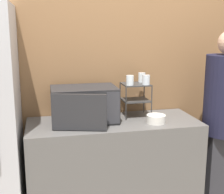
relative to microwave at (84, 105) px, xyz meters
The scene contains 9 objects.
wall_back 0.45m from the microwave, 48.82° to the left, with size 8.00×0.06×2.60m.
counter 0.67m from the microwave, 10.39° to the right, with size 1.53×0.61×0.92m.
microwave is the anchor object (origin of this frame).
dish_rack 0.51m from the microwave, ahead, with size 0.25×0.23×0.31m.
glass_front_left 0.47m from the microwave, ahead, with size 0.07×0.07×0.09m.
glass_back_right 0.63m from the microwave, 14.49° to the left, with size 0.07×0.07×0.09m.
glass_front_right 0.61m from the microwave, ahead, with size 0.07×0.07×0.09m.
bowl 0.65m from the microwave, 15.56° to the right, with size 0.17×0.17×0.07m.
person 1.29m from the microwave, ahead, with size 0.39×0.39×1.72m.
Camera 1 is at (-0.59, -2.30, 1.73)m, focal length 50.00 mm.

